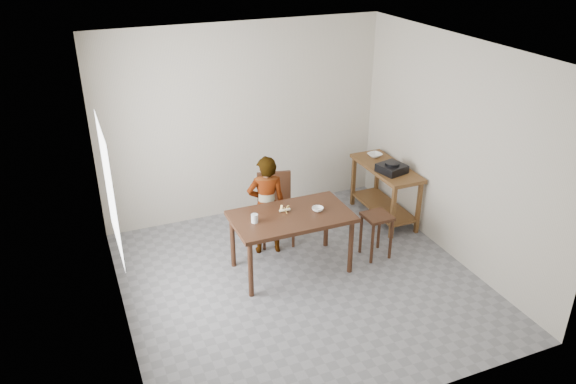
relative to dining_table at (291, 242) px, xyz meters
name	(u,v)px	position (x,y,z in m)	size (l,w,h in m)	color
floor	(301,283)	(0.00, -0.30, -0.40)	(4.00, 4.00, 0.04)	slate
ceiling	(304,49)	(0.00, -0.30, 2.35)	(4.00, 4.00, 0.04)	white
wall_back	(243,122)	(0.00, 1.72, 0.98)	(4.00, 0.04, 2.70)	beige
wall_front	(407,277)	(0.00, -2.32, 0.98)	(4.00, 0.04, 2.70)	beige
wall_left	(109,212)	(-2.02, -0.30, 0.98)	(0.04, 4.00, 2.70)	beige
wall_right	(456,151)	(2.02, -0.30, 0.98)	(0.04, 4.00, 2.70)	beige
window_pane	(109,188)	(-1.97, -0.10, 1.12)	(0.02, 1.10, 1.30)	white
dining_table	(291,242)	(0.00, 0.00, 0.00)	(1.40, 0.80, 0.75)	#3A1F12
prep_counter	(384,192)	(1.72, 0.70, 0.03)	(0.50, 1.20, 0.80)	brown
child	(266,205)	(-0.12, 0.50, 0.28)	(0.48, 0.32, 1.31)	white
dining_chair	(276,210)	(0.08, 0.69, 0.08)	(0.44, 0.44, 0.91)	#3A1F12
stool	(376,235)	(1.10, -0.12, -0.09)	(0.33, 0.33, 0.58)	#3A1F12
glass_tumbler	(255,218)	(-0.46, -0.01, 0.42)	(0.08, 0.08, 0.10)	silver
small_bowl	(318,209)	(0.33, -0.03, 0.40)	(0.14, 0.14, 0.04)	white
banana	(285,210)	(-0.04, 0.10, 0.40)	(0.15, 0.11, 0.05)	gold
serving_bowl	(375,155)	(1.75, 1.06, 0.45)	(0.20, 0.20, 0.05)	white
gas_burner	(392,168)	(1.68, 0.51, 0.48)	(0.32, 0.32, 0.11)	black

